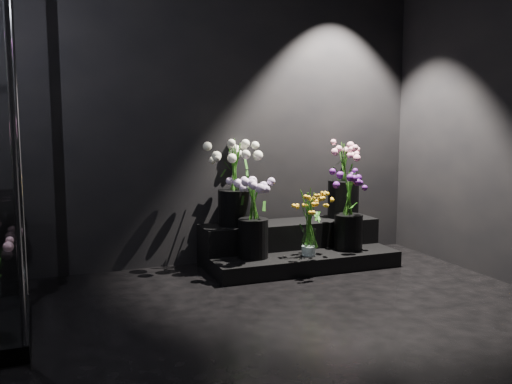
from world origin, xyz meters
TOP-DOWN VIEW (x-y plane):
  - floor at (0.00, 0.00)m, footprint 4.00×4.00m
  - wall_back at (0.00, 2.00)m, footprint 4.00×0.00m
  - display_riser at (0.73, 1.68)m, footprint 1.60×0.71m
  - bouquet_orange_bells at (0.72, 1.41)m, footprint 0.29×0.29m
  - bouquet_lilac at (0.28, 1.52)m, footprint 0.45×0.45m
  - bouquet_purple at (1.15, 1.49)m, footprint 0.30×0.30m
  - bouquet_cream_roses at (0.21, 1.80)m, footprint 0.55×0.55m
  - bouquet_pink_roses at (1.26, 1.79)m, footprint 0.43×0.43m

SIDE VIEW (x-z plane):
  - floor at x=0.00m, z-range 0.00..0.00m
  - display_riser at x=0.73m, z-range -0.03..0.32m
  - bouquet_orange_bells at x=0.72m, z-range 0.14..0.70m
  - bouquet_purple at x=1.15m, z-range 0.16..0.83m
  - bouquet_lilac at x=0.28m, z-range 0.18..0.81m
  - bouquet_pink_roses at x=1.26m, z-range 0.38..1.06m
  - bouquet_cream_roses at x=0.21m, z-range 0.41..1.12m
  - wall_back at x=0.00m, z-range -0.60..3.40m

